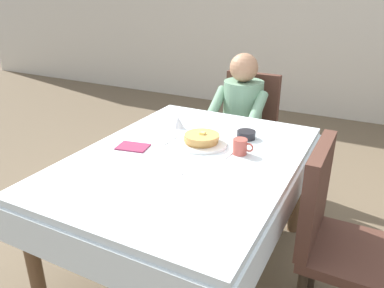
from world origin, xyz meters
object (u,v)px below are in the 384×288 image
Objects in this scene: bowl_butter at (246,135)px; diner_person at (241,113)px; plate_breakfast at (202,144)px; knife_right_of_plate at (232,152)px; chair_right_side at (334,229)px; fork_left_of_plate at (172,140)px; dining_table_main at (187,171)px; syrup_pitcher at (178,122)px; chair_diner at (247,124)px; breakfast_stack at (202,138)px; cup_coffee at (240,147)px; spoon_near_edge at (171,170)px.

diner_person is at bearing 112.90° from bowl_butter.
plate_breakfast is 1.40× the size of knife_right_of_plate.
fork_left_of_plate is at bearing -99.05° from chair_right_side.
syrup_pitcher reaches higher than dining_table_main.
dining_table_main is at bearing -92.55° from plate_breakfast.
chair_diner is at bearing 108.73° from bowl_butter.
dining_table_main is 0.27m from knife_right_of_plate.
chair_right_side is 0.73m from bowl_butter.
diner_person is 0.86m from breakfast_stack.
syrup_pitcher is (-1.02, 0.35, 0.25)m from chair_right_side.
chair_right_side is 0.63m from knife_right_of_plate.
diner_person is 0.92m from cup_coffee.
dining_table_main is 8.47× the size of fork_left_of_plate.
spoon_near_edge is (-0.76, -0.18, 0.21)m from chair_right_side.
knife_right_of_plate is (0.20, 0.15, 0.09)m from dining_table_main.
breakfast_stack is 0.24m from cup_coffee.
chair_right_side is 0.83m from breakfast_stack.
dining_table_main is 1.18m from chair_diner.
breakfast_stack is 1.77× the size of cup_coffee.
breakfast_stack reaches higher than knife_right_of_plate.
cup_coffee is (0.32, -1.02, 0.25)m from chair_diner.
syrup_pitcher is 0.40× the size of knife_right_of_plate.
plate_breakfast is at bearing 26.25° from breakfast_stack.
breakfast_stack reaches higher than plate_breakfast.
fork_left_of_plate is at bearing 93.96° from knife_right_of_plate.
diner_person reaches higher than bowl_butter.
chair_diner reaches higher than bowl_butter.
knife_right_of_plate is at bearing 107.61° from diner_person.
diner_person is at bearing 95.33° from breakfast_stack.
breakfast_stack reaches higher than syrup_pitcher.
breakfast_stack reaches higher than spoon_near_edge.
cup_coffee is 0.63× the size of fork_left_of_plate.
cup_coffee is at bearing -22.06° from syrup_pitcher.
plate_breakfast is (0.01, 0.17, 0.10)m from dining_table_main.
breakfast_stack is at bearing 89.04° from dining_table_main.
chair_right_side is 0.99m from fork_left_of_plate.
fork_left_of_plate is (-0.19, -0.02, -0.04)m from breakfast_stack.
bowl_butter is (0.19, 0.21, -0.02)m from breakfast_stack.
cup_coffee is 0.23m from bowl_butter.
cup_coffee is at bearing -3.74° from breakfast_stack.
breakfast_stack is at bearing 94.51° from chair_diner.
spoon_near_edge is at bearing -63.84° from syrup_pitcher.
diner_person reaches higher than chair_diner.
knife_right_of_plate is at bearing 75.12° from spoon_near_edge.
plate_breakfast is 1.56× the size of fork_left_of_plate.
chair_diner is 0.21m from diner_person.
chair_right_side is 8.45× the size of bowl_butter.
cup_coffee is (0.24, -0.02, 0.00)m from breakfast_stack.
syrup_pitcher is 0.50m from knife_right_of_plate.
chair_right_side is at bearing -33.30° from bowl_butter.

